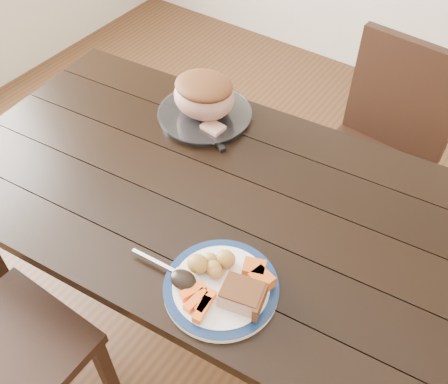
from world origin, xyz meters
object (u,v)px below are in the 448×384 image
Objects in this scene: serving_platter at (205,115)px; carving_knife at (210,133)px; roast_joint at (204,97)px; fork at (165,266)px; chair_far at (379,147)px; dinner_plate at (221,288)px; pork_slice at (242,295)px; dining_table at (207,208)px.

serving_platter is 0.09m from carving_knife.
roast_joint reaches higher than carving_knife.
serving_platter is 1.77× the size of fork.
chair_far is 0.72m from serving_platter.
dinner_plate is 1.63× the size of fork.
roast_joint reaches higher than serving_platter.
roast_joint is at bearing 133.16° from pork_slice.
dining_table is 5.31× the size of serving_platter.
carving_knife is at bearing -42.50° from roast_joint.
dinner_plate is at bearing 91.49° from chair_far.
dining_table is 0.37m from dinner_plate.
serving_platter is at bearing 133.16° from pork_slice.
fork is (-0.22, -0.03, -0.02)m from pork_slice.
dining_table is at bearing -53.30° from roast_joint.
chair_far is (0.30, 0.74, -0.13)m from dining_table.
dining_table is 9.40× the size of fork.
roast_joint is at bearing 166.98° from carving_knife.
chair_far is 3.19× the size of dinner_plate.
dinner_plate is at bearing -50.45° from roast_joint.
serving_platter is 0.74m from pork_slice.
chair_far is 3.22× the size of carving_knife.
carving_knife is (-0.13, 0.21, 0.10)m from dining_table.
fork is at bearing -36.97° from carving_knife.
fork reaches higher than carving_knife.
roast_joint is (-0.29, 0.57, 0.07)m from fork.
fork is 0.62× the size of carving_knife.
carving_knife is at bearing 128.33° from dinner_plate.
dinner_plate is 0.69m from serving_platter.
carving_knife is at bearing 55.57° from chair_far.
dining_table is 1.80× the size of chair_far.
dinner_plate is 0.60m from carving_knife.
dining_table is at bearing 132.29° from dinner_plate.
dining_table is 0.81m from chair_far.
chair_far is 1.09m from fork.
dinner_plate is at bearing -50.45° from serving_platter.
serving_platter is at bearing 0.00° from roast_joint.
serving_platter is 1.48× the size of roast_joint.
pork_slice reaches higher than dining_table.
chair_far reaches higher than roast_joint.
fork is (-0.15, -0.04, 0.01)m from dinner_plate.
chair_far reaches higher than dining_table.
pork_slice reaches higher than serving_platter.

